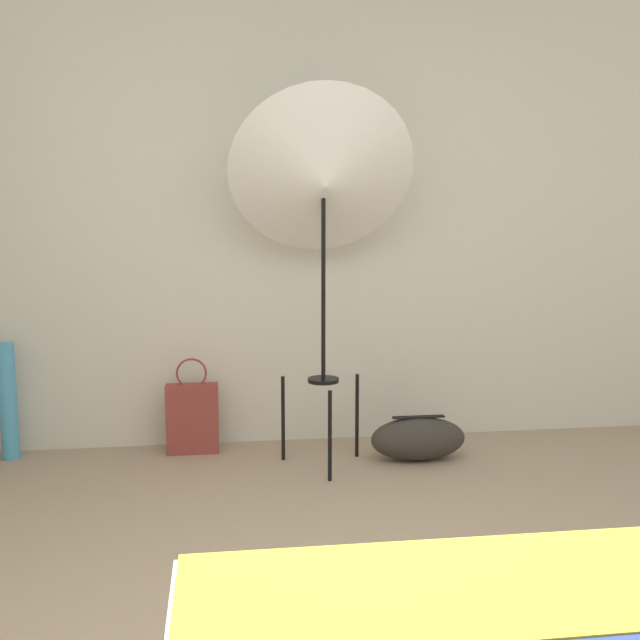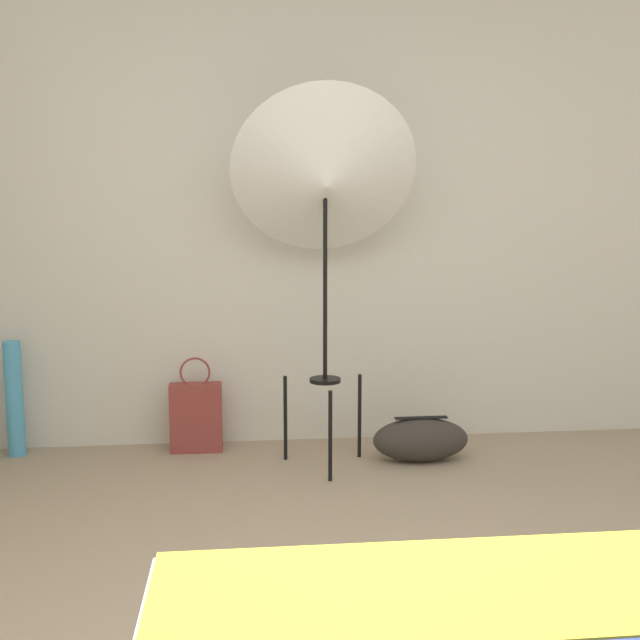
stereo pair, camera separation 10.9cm
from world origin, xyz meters
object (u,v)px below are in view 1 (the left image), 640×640
(tote_bag, at_px, (193,417))
(photo_umbrella, at_px, (323,181))
(duffel_bag, at_px, (418,439))
(paper_roll, at_px, (8,401))

(tote_bag, bearing_deg, photo_umbrella, -24.26)
(duffel_bag, bearing_deg, photo_umbrella, -178.21)
(photo_umbrella, relative_size, tote_bag, 3.63)
(duffel_bag, xyz_separation_m, paper_roll, (-2.18, 0.32, 0.20))
(paper_roll, bearing_deg, tote_bag, -1.74)
(tote_bag, bearing_deg, duffel_bag, -13.70)
(paper_roll, bearing_deg, photo_umbrella, -11.53)
(duffel_bag, distance_m, paper_roll, 2.22)
(tote_bag, distance_m, duffel_bag, 1.24)
(paper_roll, bearing_deg, duffel_bag, -8.43)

